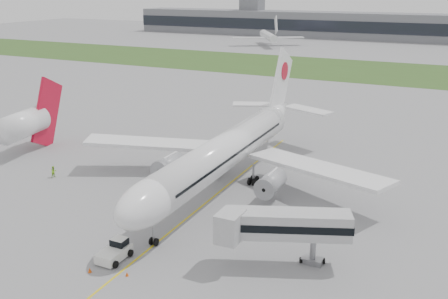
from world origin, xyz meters
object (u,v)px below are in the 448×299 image
at_px(airliner, 228,149).
at_px(pushback_tug, 115,251).
at_px(ground_crew_near, 120,244).
at_px(jet_bridge, 280,225).
at_px(neighbor_aircraft, 26,123).

distance_m(airliner, pushback_tug, 24.63).
relative_size(airliner, ground_crew_near, 29.35).
relative_size(jet_bridge, neighbor_aircraft, 0.80).
xyz_separation_m(airliner, neighbor_aircraft, (-38.54, -0.92, -0.37)).
distance_m(jet_bridge, neighbor_aircraft, 55.45).
distance_m(airliner, ground_crew_near, 23.36).
height_order(pushback_tug, jet_bridge, jet_bridge).
bearing_deg(neighbor_aircraft, jet_bridge, -27.39).
xyz_separation_m(pushback_tug, ground_crew_near, (-0.45, 1.35, -0.01)).
relative_size(pushback_tug, jet_bridge, 0.30).
relative_size(airliner, neighbor_aircraft, 3.26).
height_order(pushback_tug, ground_crew_near, pushback_tug).
xyz_separation_m(ground_crew_near, neighbor_aircraft, (-35.94, 21.80, 4.37)).
bearing_deg(airliner, pushback_tug, -95.12).
height_order(jet_bridge, ground_crew_near, jet_bridge).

